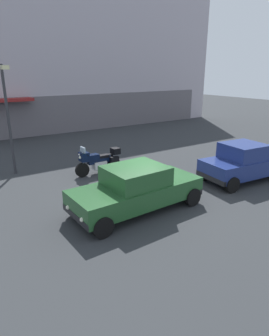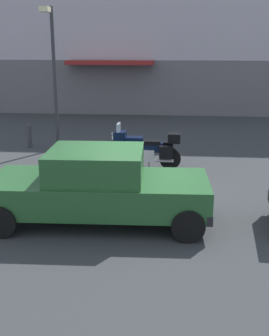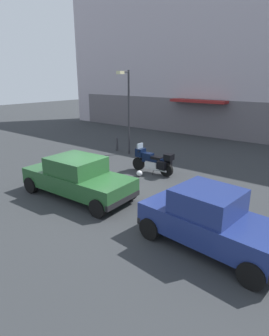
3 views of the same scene
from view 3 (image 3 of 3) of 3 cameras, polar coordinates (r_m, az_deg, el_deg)
name	(u,v)px [view 3 (image 3 of 3)]	position (r m, az deg, el deg)	size (l,w,h in m)	color
ground_plane	(107,196)	(11.18, -5.59, -5.63)	(80.00, 80.00, 0.00)	#2D3033
building_facade_rear	(246,55)	(23.09, 21.38, 20.24)	(33.32, 3.40, 11.90)	#B2A8B2
motorcycle	(153,161)	(13.58, 3.70, 1.44)	(2.26, 0.76, 1.36)	black
helmet	(139,173)	(13.28, 0.98, -1.08)	(0.28, 0.28, 0.28)	silver
car_hatchback_near	(210,220)	(7.92, 14.86, -9.98)	(3.98, 2.11, 1.64)	navy
car_sedan_far	(77,177)	(11.07, -11.34, -1.80)	(4.63, 2.06, 1.56)	#235128
streetlamp_curbside	(127,105)	(16.69, -1.47, 12.54)	(0.28, 0.94, 4.80)	#2D2D33
bollard_curbside	(117,143)	(17.97, -3.54, 4.94)	(0.16, 0.16, 0.86)	#333338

